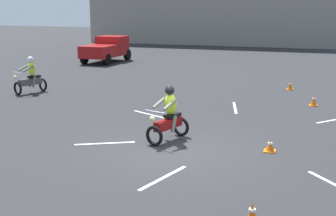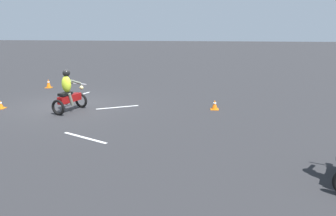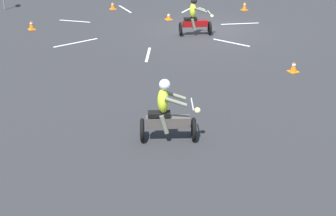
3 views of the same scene
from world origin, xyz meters
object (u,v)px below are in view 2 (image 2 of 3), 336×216
at_px(motorcycle_rider_foreground, 69,93).
at_px(traffic_cone_far_right, 215,105).
at_px(traffic_cone_near_left, 0,105).
at_px(traffic_cone_near_right, 49,84).

bearing_deg(motorcycle_rider_foreground, traffic_cone_far_right, 28.36).
bearing_deg(traffic_cone_far_right, motorcycle_rider_foreground, 9.80).
relative_size(traffic_cone_near_left, traffic_cone_near_right, 0.74).
bearing_deg(traffic_cone_far_right, traffic_cone_near_left, 5.66).
relative_size(motorcycle_rider_foreground, traffic_cone_far_right, 4.23).
bearing_deg(motorcycle_rider_foreground, traffic_cone_near_right, 142.67).
relative_size(traffic_cone_near_right, traffic_cone_far_right, 1.21).
distance_m(traffic_cone_near_left, traffic_cone_far_right, 8.66).
bearing_deg(traffic_cone_near_left, traffic_cone_far_right, -174.34).
bearing_deg(traffic_cone_near_left, motorcycle_rider_foreground, 177.70).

